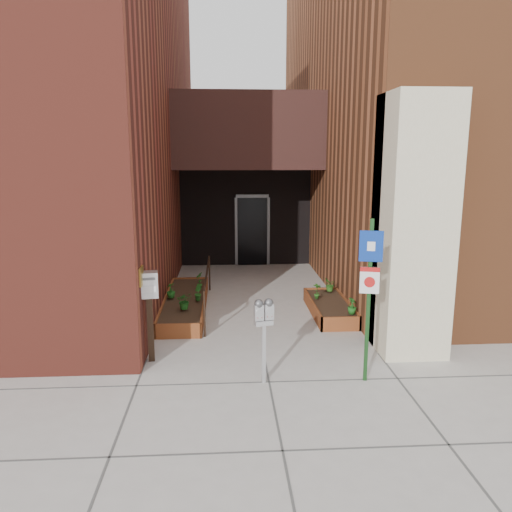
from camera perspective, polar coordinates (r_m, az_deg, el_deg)
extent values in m
plane|color=#9E9991|center=(8.74, 0.92, -11.38)|extent=(80.00, 80.00, 0.00)
cube|color=maroon|center=(15.75, -24.51, 16.38)|extent=(8.00, 14.60, 10.00)
cube|color=brown|center=(16.64, 20.84, 16.35)|extent=(8.00, 13.70, 10.00)
cube|color=beige|center=(8.91, 17.47, 3.23)|extent=(1.10, 1.20, 4.40)
cube|color=black|center=(14.05, -0.99, 13.99)|extent=(4.20, 2.00, 2.00)
cube|color=black|center=(15.56, -1.20, 4.53)|extent=(4.00, 0.30, 3.00)
cube|color=black|center=(15.45, -0.42, 2.80)|extent=(0.90, 0.06, 2.10)
cube|color=#B79338|center=(8.17, -13.00, -2.25)|extent=(0.04, 0.30, 0.30)
cube|color=brown|center=(9.57, -8.92, -8.49)|extent=(0.90, 0.04, 0.30)
cube|color=brown|center=(12.96, -7.50, -3.09)|extent=(0.90, 0.04, 0.30)
cube|color=brown|center=(11.29, -10.29, -5.39)|extent=(0.04, 3.60, 0.30)
cube|color=brown|center=(11.22, -5.90, -5.37)|extent=(0.04, 3.60, 0.30)
cube|color=black|center=(11.25, -8.10, -5.48)|extent=(0.82, 3.52, 0.26)
cube|color=brown|center=(9.97, 9.70, -7.69)|extent=(0.80, 0.04, 0.30)
cube|color=brown|center=(11.98, 7.36, -4.31)|extent=(0.80, 0.04, 0.30)
cube|color=brown|center=(10.89, 6.45, -5.91)|extent=(0.04, 2.20, 0.30)
cube|color=brown|center=(11.05, 10.36, -5.77)|extent=(0.04, 2.20, 0.30)
cube|color=black|center=(10.97, 8.42, -5.94)|extent=(0.72, 2.12, 0.26)
cylinder|color=black|center=(9.51, -5.91, -6.62)|extent=(0.04, 0.04, 0.90)
cylinder|color=black|center=(12.68, -5.34, -1.96)|extent=(0.04, 0.04, 0.90)
cylinder|color=black|center=(10.98, -5.63, -1.80)|extent=(0.04, 3.30, 0.04)
cube|color=#B8B8BB|center=(7.65, 0.87, -11.12)|extent=(0.07, 0.07, 0.92)
cube|color=#B8B8BB|center=(7.48, 0.88, -7.63)|extent=(0.29, 0.17, 0.07)
cube|color=#B8B8BB|center=(7.40, 0.31, -6.48)|extent=(0.16, 0.12, 0.24)
sphere|color=#59595B|center=(7.36, 0.31, -5.47)|extent=(0.14, 0.14, 0.14)
cube|color=white|center=(7.35, 0.43, -6.46)|extent=(0.08, 0.03, 0.05)
cube|color=#B21414|center=(7.37, 0.43, -7.00)|extent=(0.08, 0.03, 0.03)
cube|color=#B8B8BB|center=(7.45, 1.46, -6.37)|extent=(0.16, 0.12, 0.24)
sphere|color=#59595B|center=(7.41, 1.46, -5.36)|extent=(0.14, 0.14, 0.14)
cube|color=white|center=(7.40, 1.58, -6.34)|extent=(0.08, 0.03, 0.05)
cube|color=#B21414|center=(7.42, 1.58, -6.88)|extent=(0.08, 0.03, 0.03)
cube|color=#143915|center=(7.64, 12.72, -5.15)|extent=(0.07, 0.07, 2.50)
cube|color=navy|center=(7.41, 13.03, 1.10)|extent=(0.34, 0.10, 0.45)
cube|color=white|center=(7.40, 13.03, 1.09)|extent=(0.11, 0.04, 0.14)
cube|color=white|center=(7.52, 12.85, -2.73)|extent=(0.28, 0.09, 0.40)
cube|color=#B21414|center=(7.47, 12.91, -1.52)|extent=(0.28, 0.08, 0.07)
cylinder|color=#B21414|center=(7.51, 12.85, -2.93)|extent=(0.16, 0.05, 0.16)
cube|color=black|center=(8.55, -11.96, -8.16)|extent=(0.11, 0.11, 1.12)
cube|color=silver|center=(8.33, -12.18, -3.21)|extent=(0.33, 0.26, 0.43)
cube|color=#59595B|center=(8.19, -12.22, -2.60)|extent=(0.22, 0.04, 0.04)
cube|color=white|center=(8.23, -12.17, -3.76)|extent=(0.24, 0.04, 0.10)
imported|color=#1B5518|center=(10.31, -8.16, -5.07)|extent=(0.36, 0.36, 0.35)
imported|color=#1B5017|center=(10.87, -6.68, -4.23)|extent=(0.23, 0.23, 0.33)
imported|color=#1E611B|center=(11.14, -9.71, -3.89)|extent=(0.26, 0.26, 0.34)
imported|color=#1F5317|center=(11.78, -6.49, -2.79)|extent=(0.25, 0.25, 0.40)
imported|color=#1B5919|center=(10.09, 10.92, -5.63)|extent=(0.24, 0.24, 0.32)
imported|color=#275E1B|center=(10.99, 7.00, -3.97)|extent=(0.26, 0.26, 0.36)
imported|color=#2C611B|center=(11.63, 8.46, -3.27)|extent=(0.29, 0.29, 0.31)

